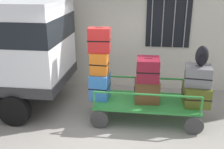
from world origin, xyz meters
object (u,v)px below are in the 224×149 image
object	(u,v)px
luggage_cart	(146,104)
suitcase_left_bottom	(100,86)
suitcase_left_middle	(99,64)
suitcase_midleft_middle	(148,69)
backpack	(202,56)
suitcase_left_top	(99,40)
suitcase_center_bottom	(196,95)
suitcase_midleft_bottom	(147,91)
suitcase_center_middle	(198,75)

from	to	relation	value
luggage_cart	suitcase_left_bottom	xyz separation A→B (m)	(-1.07, 0.03, 0.37)
suitcase_left_middle	suitcase_midleft_middle	xyz separation A→B (m)	(1.07, 0.02, -0.09)
suitcase_left_bottom	suitcase_midleft_middle	distance (m)	1.17
luggage_cart	backpack	distance (m)	1.62
backpack	suitcase_left_top	bearing A→B (deg)	179.38
luggage_cart	suitcase_left_bottom	bearing A→B (deg)	178.27
suitcase_center_bottom	suitcase_midleft_bottom	bearing A→B (deg)	-179.29
suitcase_midleft_middle	suitcase_center_middle	world-z (taller)	suitcase_midleft_middle
suitcase_midleft_bottom	suitcase_midleft_middle	size ratio (longest dim) A/B	1.05
suitcase_left_top	backpack	xyz separation A→B (m)	(2.18, -0.02, -0.27)
suitcase_left_middle	suitcase_midleft_middle	bearing A→B (deg)	1.24
suitcase_left_top	suitcase_center_middle	distance (m)	2.26
suitcase_left_bottom	suitcase_center_bottom	world-z (taller)	suitcase_left_bottom
suitcase_midleft_bottom	backpack	bearing A→B (deg)	1.38
backpack	suitcase_midleft_bottom	bearing A→B (deg)	-178.62
luggage_cart	suitcase_center_bottom	distance (m)	1.12
luggage_cart	suitcase_left_top	xyz separation A→B (m)	(-1.07, 0.03, 1.45)
luggage_cart	suitcase_midleft_middle	distance (m)	0.83
suitcase_left_top	suitcase_center_bottom	distance (m)	2.44
suitcase_midleft_bottom	backpack	size ratio (longest dim) A/B	1.33
suitcase_left_top	suitcase_center_bottom	xyz separation A→B (m)	(2.15, -0.04, -1.15)
suitcase_midleft_middle	suitcase_midleft_bottom	bearing A→B (deg)	-90.00
suitcase_midleft_middle	suitcase_left_middle	bearing A→B (deg)	-178.76
suitcase_midleft_bottom	suitcase_left_bottom	bearing A→B (deg)	177.25
luggage_cart	suitcase_left_middle	size ratio (longest dim) A/B	4.74
suitcase_midleft_middle	suitcase_center_middle	xyz separation A→B (m)	(1.07, 0.01, -0.10)
suitcase_left_top	suitcase_midleft_middle	world-z (taller)	suitcase_left_top
suitcase_midleft_middle	suitcase_left_bottom	bearing A→B (deg)	178.92
suitcase_left_top	suitcase_center_middle	xyz separation A→B (m)	(2.15, -0.01, -0.71)
luggage_cart	suitcase_center_middle	size ratio (longest dim) A/B	4.00
suitcase_left_top	suitcase_center_middle	world-z (taller)	suitcase_left_top
suitcase_midleft_middle	luggage_cart	bearing A→B (deg)	-90.00
luggage_cart	suitcase_midleft_middle	bearing A→B (deg)	90.00
suitcase_left_bottom	backpack	bearing A→B (deg)	-0.65
suitcase_center_bottom	suitcase_center_middle	bearing A→B (deg)	90.00
suitcase_left_middle	suitcase_left_top	distance (m)	0.53
suitcase_left_bottom	suitcase_left_middle	size ratio (longest dim) A/B	1.18
luggage_cart	suitcase_center_bottom	size ratio (longest dim) A/B	3.74
suitcase_center_middle	backpack	world-z (taller)	backpack
suitcase_left_middle	suitcase_left_top	world-z (taller)	suitcase_left_top
suitcase_center_bottom	backpack	distance (m)	0.88
suitcase_left_middle	suitcase_center_middle	bearing A→B (deg)	0.99
suitcase_midleft_bottom	suitcase_left_top	bearing A→B (deg)	177.32
suitcase_midleft_bottom	suitcase_center_middle	size ratio (longest dim) A/B	0.98
suitcase_center_middle	luggage_cart	bearing A→B (deg)	-178.62
suitcase_left_bottom	suitcase_midleft_middle	size ratio (longest dim) A/B	1.07
suitcase_left_bottom	suitcase_center_middle	bearing A→B (deg)	-0.17
suitcase_left_top	suitcase_center_bottom	size ratio (longest dim) A/B	0.85
suitcase_left_middle	suitcase_left_top	bearing A→B (deg)	90.00
luggage_cart	suitcase_midleft_middle	world-z (taller)	suitcase_midleft_middle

